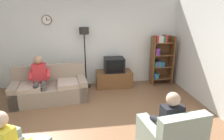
# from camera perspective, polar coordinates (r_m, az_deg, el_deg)

# --- Properties ---
(ground_plane) EXTENTS (12.00, 12.00, 0.00)m
(ground_plane) POSITION_cam_1_polar(r_m,az_deg,el_deg) (4.13, -4.81, -17.05)
(ground_plane) COLOR brown
(back_wall_assembly) EXTENTS (6.20, 0.17, 2.70)m
(back_wall_assembly) POSITION_cam_1_polar(r_m,az_deg,el_deg) (6.15, -6.73, 8.05)
(back_wall_assembly) COLOR silver
(back_wall_assembly) RESTS_ON ground_plane
(couch) EXTENTS (2.00, 1.11, 0.90)m
(couch) POSITION_cam_1_polar(r_m,az_deg,el_deg) (5.44, -17.74, -5.29)
(couch) COLOR gray
(couch) RESTS_ON ground_plane
(tv_stand) EXTENTS (1.10, 0.56, 0.50)m
(tv_stand) POSITION_cam_1_polar(r_m,az_deg,el_deg) (6.09, 0.58, -2.63)
(tv_stand) COLOR brown
(tv_stand) RESTS_ON ground_plane
(tv) EXTENTS (0.60, 0.49, 0.44)m
(tv) POSITION_cam_1_polar(r_m,az_deg,el_deg) (5.93, 0.63, 1.57)
(tv) COLOR black
(tv) RESTS_ON tv_stand
(bookshelf) EXTENTS (0.68, 0.36, 1.58)m
(bookshelf) POSITION_cam_1_polar(r_m,az_deg,el_deg) (6.38, 14.04, 3.41)
(bookshelf) COLOR brown
(bookshelf) RESTS_ON ground_plane
(floor_lamp) EXTENTS (0.28, 0.28, 1.85)m
(floor_lamp) POSITION_cam_1_polar(r_m,az_deg,el_deg) (5.83, -8.13, 8.47)
(floor_lamp) COLOR black
(floor_lamp) RESTS_ON ground_plane
(armchair_near_bookshelf) EXTENTS (0.92, 0.98, 0.90)m
(armchair_near_bookshelf) POSITION_cam_1_polar(r_m,az_deg,el_deg) (3.52, 16.52, -18.87)
(armchair_near_bookshelf) COLOR gray
(armchair_near_bookshelf) RESTS_ON ground_plane
(person_on_couch) EXTENTS (0.55, 0.57, 1.24)m
(person_on_couch) POSITION_cam_1_polar(r_m,az_deg,el_deg) (5.25, -20.59, -1.91)
(person_on_couch) COLOR red
(person_on_couch) RESTS_ON ground_plane
(person_in_right_armchair) EXTENTS (0.55, 0.57, 1.12)m
(person_in_right_armchair) POSITION_cam_1_polar(r_m,az_deg,el_deg) (3.41, 16.16, -13.78)
(person_in_right_armchair) COLOR black
(person_in_right_armchair) RESTS_ON ground_plane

